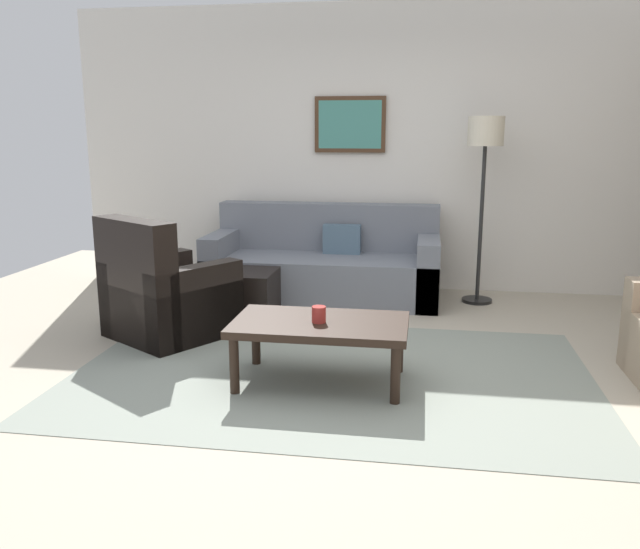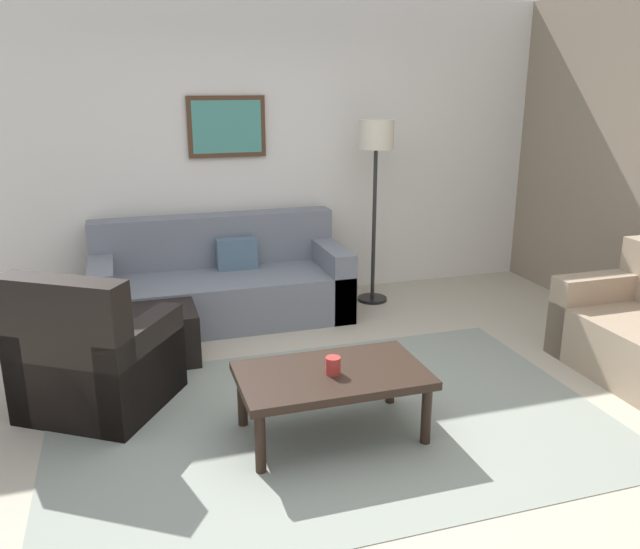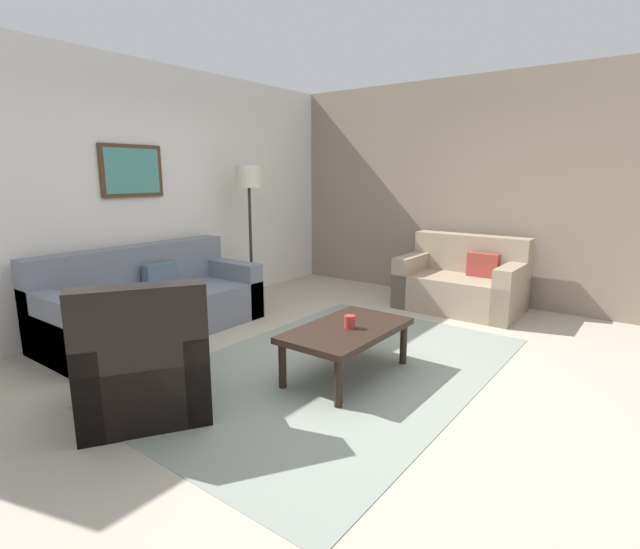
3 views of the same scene
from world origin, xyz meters
The scene contains 10 objects.
ground_plane centered at (0.00, 0.00, 0.00)m, with size 8.00×8.00×0.00m, color #B2A893.
rear_partition centered at (0.00, 2.60, 1.40)m, with size 6.00×0.12×2.80m, color silver.
area_rug centered at (0.00, 0.00, 0.00)m, with size 3.41×2.24×0.01m, color gray.
couch_main centered at (-0.36, 2.09, 0.30)m, with size 2.18×0.94×0.88m.
armchair_leather centered at (-1.40, 0.59, 0.31)m, with size 1.11×1.11×0.95m.
ottoman centered at (-0.95, 1.28, 0.20)m, with size 0.56×0.56×0.40m, color black.
coffee_table centered at (-0.05, -0.14, 0.36)m, with size 1.10×0.64×0.41m.
cup centered at (-0.05, -0.17, 0.46)m, with size 0.09×0.09×0.10m, color #B2332D.
lamp_standing centered at (1.10, 2.07, 1.41)m, with size 0.32×0.32×1.71m.
framed_artwork centered at (-0.18, 2.51, 1.64)m, with size 0.70×0.04×0.54m.
Camera 2 is at (-1.13, -3.38, 2.03)m, focal length 35.90 mm.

